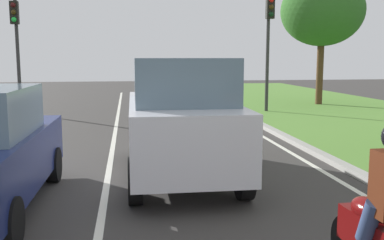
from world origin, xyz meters
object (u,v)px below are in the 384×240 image
object	(u,v)px
tree_roadside_far	(322,11)
car_suv_ahead	(180,117)
traffic_light_overhead_left	(16,35)
traffic_light_near_right	(269,30)

from	to	relation	value
tree_roadside_far	car_suv_ahead	bearing A→B (deg)	-124.61
traffic_light_overhead_left	tree_roadside_far	distance (m)	13.64
car_suv_ahead	tree_roadside_far	distance (m)	14.71
traffic_light_near_right	tree_roadside_far	distance (m)	4.28
traffic_light_overhead_left	tree_roadside_far	world-z (taller)	tree_roadside_far
car_suv_ahead	tree_roadside_far	bearing A→B (deg)	55.97
tree_roadside_far	traffic_light_near_right	bearing A→B (deg)	-144.35
car_suv_ahead	traffic_light_overhead_left	world-z (taller)	traffic_light_overhead_left
car_suv_ahead	tree_roadside_far	size ratio (longest dim) A/B	0.74
traffic_light_overhead_left	tree_roadside_far	xyz separation A→B (m)	(13.54, 1.19, 1.24)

